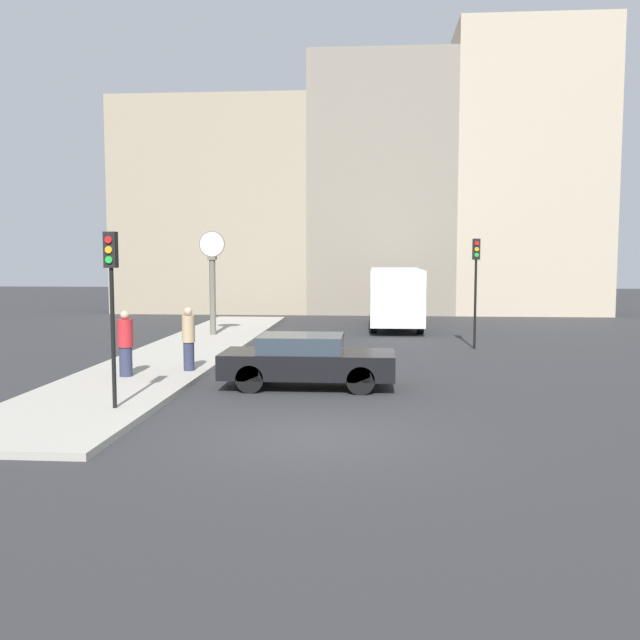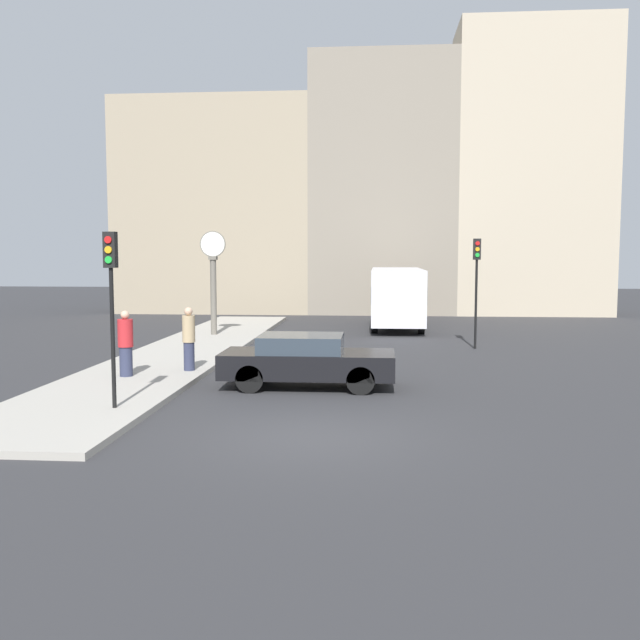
{
  "view_description": "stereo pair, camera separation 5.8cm",
  "coord_description": "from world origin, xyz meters",
  "px_view_note": "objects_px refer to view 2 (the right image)",
  "views": [
    {
      "loc": [
        1.18,
        -13.24,
        3.45
      ],
      "look_at": [
        -0.3,
        5.4,
        1.71
      ],
      "focal_mm": 40.0,
      "sensor_mm": 36.0,
      "label": 1
    },
    {
      "loc": [
        1.24,
        -13.23,
        3.45
      ],
      "look_at": [
        -0.3,
        5.4,
        1.71
      ],
      "focal_mm": 40.0,
      "sensor_mm": 36.0,
      "label": 2
    }
  ],
  "objects_px": {
    "bus_distant": "(397,294)",
    "street_clock": "(213,278)",
    "pedestrian_red_top": "(126,344)",
    "pedestrian_tan_coat": "(189,339)",
    "traffic_light_far": "(477,270)",
    "traffic_light_near": "(111,282)",
    "sedan_car": "(307,360)"
  },
  "relations": [
    {
      "from": "traffic_light_near",
      "to": "traffic_light_far",
      "type": "bearing_deg",
      "value": 51.32
    },
    {
      "from": "bus_distant",
      "to": "traffic_light_far",
      "type": "bearing_deg",
      "value": -69.79
    },
    {
      "from": "traffic_light_far",
      "to": "bus_distant",
      "type": "bearing_deg",
      "value": 110.21
    },
    {
      "from": "sedan_car",
      "to": "pedestrian_red_top",
      "type": "bearing_deg",
      "value": 174.47
    },
    {
      "from": "bus_distant",
      "to": "pedestrian_red_top",
      "type": "bearing_deg",
      "value": -117.26
    },
    {
      "from": "street_clock",
      "to": "pedestrian_tan_coat",
      "type": "xyz_separation_m",
      "value": [
        1.4,
        -9.04,
        -1.42
      ]
    },
    {
      "from": "bus_distant",
      "to": "street_clock",
      "type": "relative_size",
      "value": 1.86
    },
    {
      "from": "bus_distant",
      "to": "pedestrian_red_top",
      "type": "xyz_separation_m",
      "value": [
        -7.66,
        -14.87,
        -0.55
      ]
    },
    {
      "from": "traffic_light_far",
      "to": "street_clock",
      "type": "distance_m",
      "value": 10.61
    },
    {
      "from": "traffic_light_far",
      "to": "pedestrian_tan_coat",
      "type": "relative_size",
      "value": 2.22
    },
    {
      "from": "pedestrian_red_top",
      "to": "sedan_car",
      "type": "bearing_deg",
      "value": -5.53
    },
    {
      "from": "pedestrian_tan_coat",
      "to": "traffic_light_far",
      "type": "bearing_deg",
      "value": 36.14
    },
    {
      "from": "street_clock",
      "to": "traffic_light_far",
      "type": "bearing_deg",
      "value": -13.87
    },
    {
      "from": "bus_distant",
      "to": "traffic_light_near",
      "type": "relative_size",
      "value": 2.09
    },
    {
      "from": "bus_distant",
      "to": "street_clock",
      "type": "distance_m",
      "value": 9.01
    },
    {
      "from": "bus_distant",
      "to": "street_clock",
      "type": "height_order",
      "value": "street_clock"
    },
    {
      "from": "traffic_light_near",
      "to": "pedestrian_red_top",
      "type": "xyz_separation_m",
      "value": [
        -1.15,
        3.91,
        -1.82
      ]
    },
    {
      "from": "traffic_light_far",
      "to": "street_clock",
      "type": "xyz_separation_m",
      "value": [
        -10.29,
        2.54,
        -0.39
      ]
    },
    {
      "from": "bus_distant",
      "to": "pedestrian_tan_coat",
      "type": "distance_m",
      "value": 15.13
    },
    {
      "from": "street_clock",
      "to": "bus_distant",
      "type": "bearing_deg",
      "value": 32.0
    },
    {
      "from": "sedan_car",
      "to": "bus_distant",
      "type": "xyz_separation_m",
      "value": [
        2.69,
        15.35,
        0.86
      ]
    },
    {
      "from": "bus_distant",
      "to": "traffic_light_near",
      "type": "bearing_deg",
      "value": -109.12
    },
    {
      "from": "traffic_light_near",
      "to": "pedestrian_tan_coat",
      "type": "bearing_deg",
      "value": 86.55
    },
    {
      "from": "bus_distant",
      "to": "street_clock",
      "type": "xyz_separation_m",
      "value": [
        -7.61,
        -4.75,
        0.89
      ]
    },
    {
      "from": "bus_distant",
      "to": "pedestrian_tan_coat",
      "type": "bearing_deg",
      "value": -114.24
    },
    {
      "from": "pedestrian_red_top",
      "to": "pedestrian_tan_coat",
      "type": "height_order",
      "value": "pedestrian_tan_coat"
    },
    {
      "from": "street_clock",
      "to": "sedan_car",
      "type": "bearing_deg",
      "value": -65.11
    },
    {
      "from": "sedan_car",
      "to": "bus_distant",
      "type": "height_order",
      "value": "bus_distant"
    },
    {
      "from": "traffic_light_near",
      "to": "pedestrian_tan_coat",
      "type": "height_order",
      "value": "traffic_light_near"
    },
    {
      "from": "sedan_car",
      "to": "traffic_light_near",
      "type": "xyz_separation_m",
      "value": [
        -3.82,
        -3.43,
        2.13
      ]
    },
    {
      "from": "pedestrian_red_top",
      "to": "pedestrian_tan_coat",
      "type": "bearing_deg",
      "value": 36.66
    },
    {
      "from": "street_clock",
      "to": "pedestrian_red_top",
      "type": "bearing_deg",
      "value": -90.31
    }
  ]
}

